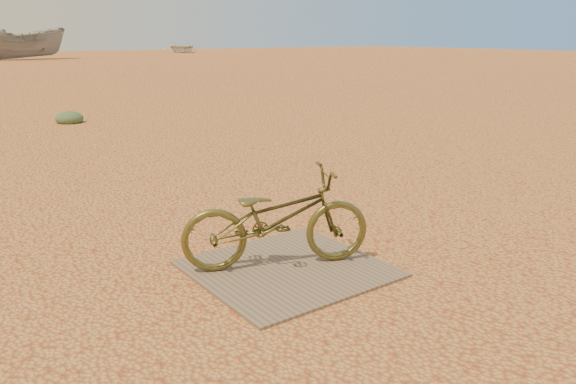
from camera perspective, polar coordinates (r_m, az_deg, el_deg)
ground at (r=4.65m, az=-1.11°, el=-6.24°), size 120.00×120.00×0.00m
plywood_board at (r=4.33m, az=-0.00°, el=-7.79°), size 1.36×1.29×0.02m
bicycle at (r=4.24m, az=-1.18°, el=-2.70°), size 1.52×1.03×0.76m
boat_mid_right at (r=44.83m, az=-25.08°, el=13.51°), size 5.89×2.75×2.20m
boat_far_right at (r=57.65m, az=-10.75°, el=14.24°), size 4.67×5.54×0.98m
kale_b at (r=12.35m, az=-21.28°, el=6.58°), size 0.55×0.55×0.30m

